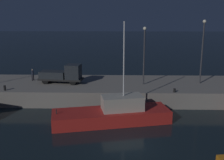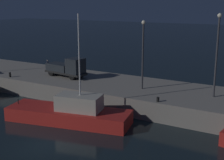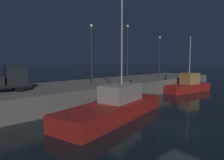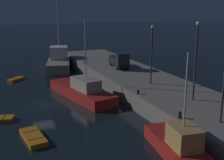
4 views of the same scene
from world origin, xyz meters
name	(u,v)px [view 4 (image 4 of 4)]	position (x,y,z in m)	size (l,w,h in m)	color
ground_plane	(43,106)	(0.00, 0.00, 0.00)	(320.00, 320.00, 0.00)	black
pier_quay	(146,86)	(0.00, 14.39, 1.01)	(57.12, 9.66, 2.02)	gray
fishing_trawler_red	(82,91)	(-1.40, 5.51, 0.98)	(12.74, 6.02, 10.50)	red
fishing_boat_blue	(180,147)	(17.16, 7.89, 0.99)	(9.21, 3.92, 8.71)	red
fishing_boat_white	(59,61)	(-21.06, 7.02, 1.42)	(12.76, 7.21, 12.77)	gray
rowboat_white_mid	(33,137)	(8.95, -2.52, 0.23)	(4.31, 2.06, 0.50)	orange
dinghy_red_small	(16,79)	(-14.55, -1.77, 0.19)	(2.80, 2.99, 0.42)	orange
lamp_post_west	(152,50)	(2.44, 13.73, 6.47)	(0.44, 0.44, 7.58)	#38383D
lamp_post_east	(196,55)	(10.16, 14.51, 6.92)	(0.44, 0.44, 8.45)	#38383D
utility_truck	(119,60)	(-8.38, 14.13, 3.25)	(6.11, 2.58, 2.61)	black
dockworker	(116,57)	(-13.01, 15.56, 2.94)	(0.39, 0.41, 1.62)	black
bollard_west	(85,61)	(-14.88, 10.36, 2.33)	(0.28, 0.28, 0.62)	black
bollard_central	(138,92)	(5.85, 10.05, 2.25)	(0.28, 0.28, 0.46)	black
bollard_east	(180,115)	(14.07, 9.98, 2.32)	(0.28, 0.28, 0.61)	black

